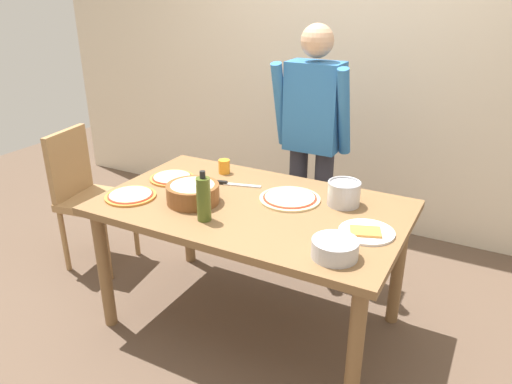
# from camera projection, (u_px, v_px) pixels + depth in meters

# --- Properties ---
(ground) EXTENTS (8.00, 8.00, 0.00)m
(ground) POSITION_uv_depth(u_px,v_px,m) (252.00, 321.00, 2.86)
(ground) COLOR brown
(wall_back) EXTENTS (5.60, 0.10, 2.60)m
(wall_back) POSITION_uv_depth(u_px,v_px,m) (353.00, 60.00, 3.64)
(wall_back) COLOR beige
(wall_back) RESTS_ON ground
(dining_table) EXTENTS (1.60, 0.96, 0.76)m
(dining_table) POSITION_uv_depth(u_px,v_px,m) (252.00, 219.00, 2.60)
(dining_table) COLOR brown
(dining_table) RESTS_ON ground
(person_cook) EXTENTS (0.49, 0.25, 1.62)m
(person_cook) POSITION_uv_depth(u_px,v_px,m) (313.00, 136.00, 3.09)
(person_cook) COLOR #2D2D38
(person_cook) RESTS_ON ground
(chair_wooden_left) EXTENTS (0.46, 0.46, 0.95)m
(chair_wooden_left) POSITION_uv_depth(u_px,v_px,m) (86.00, 191.00, 3.28)
(chair_wooden_left) COLOR #A37A4C
(chair_wooden_left) RESTS_ON ground
(pizza_raw_on_board) EXTENTS (0.33, 0.33, 0.02)m
(pizza_raw_on_board) POSITION_uv_depth(u_px,v_px,m) (290.00, 198.00, 2.60)
(pizza_raw_on_board) COLOR beige
(pizza_raw_on_board) RESTS_ON dining_table
(pizza_cooked_on_tray) EXTENTS (0.26, 0.26, 0.02)m
(pizza_cooked_on_tray) POSITION_uv_depth(u_px,v_px,m) (172.00, 178.00, 2.88)
(pizza_cooked_on_tray) COLOR #C67A33
(pizza_cooked_on_tray) RESTS_ON dining_table
(pizza_second_cooked) EXTENTS (0.28, 0.28, 0.02)m
(pizza_second_cooked) POSITION_uv_depth(u_px,v_px,m) (131.00, 196.00, 2.64)
(pizza_second_cooked) COLOR #C67A33
(pizza_second_cooked) RESTS_ON dining_table
(plate_with_slice) EXTENTS (0.26, 0.26, 0.02)m
(plate_with_slice) POSITION_uv_depth(u_px,v_px,m) (366.00, 232.00, 2.26)
(plate_with_slice) COLOR white
(plate_with_slice) RESTS_ON dining_table
(popcorn_bowl) EXTENTS (0.28, 0.28, 0.11)m
(popcorn_bowl) POSITION_uv_depth(u_px,v_px,m) (193.00, 191.00, 2.56)
(popcorn_bowl) COLOR brown
(popcorn_bowl) RESTS_ON dining_table
(mixing_bowl_steel) EXTENTS (0.20, 0.20, 0.08)m
(mixing_bowl_steel) POSITION_uv_depth(u_px,v_px,m) (335.00, 249.00, 2.05)
(mixing_bowl_steel) COLOR #B7B7BC
(mixing_bowl_steel) RESTS_ON dining_table
(olive_oil_bottle) EXTENTS (0.07, 0.07, 0.26)m
(olive_oil_bottle) POSITION_uv_depth(u_px,v_px,m) (204.00, 199.00, 2.35)
(olive_oil_bottle) COLOR #47561E
(olive_oil_bottle) RESTS_ON dining_table
(steel_pot) EXTENTS (0.17, 0.17, 0.13)m
(steel_pot) POSITION_uv_depth(u_px,v_px,m) (344.00, 193.00, 2.53)
(steel_pot) COLOR #B7B7BC
(steel_pot) RESTS_ON dining_table
(cup_orange) EXTENTS (0.07, 0.07, 0.08)m
(cup_orange) POSITION_uv_depth(u_px,v_px,m) (224.00, 167.00, 2.96)
(cup_orange) COLOR orange
(cup_orange) RESTS_ON dining_table
(chef_knife) EXTENTS (0.29, 0.10, 0.02)m
(chef_knife) POSITION_uv_depth(u_px,v_px,m) (230.00, 184.00, 2.80)
(chef_knife) COLOR silver
(chef_knife) RESTS_ON dining_table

